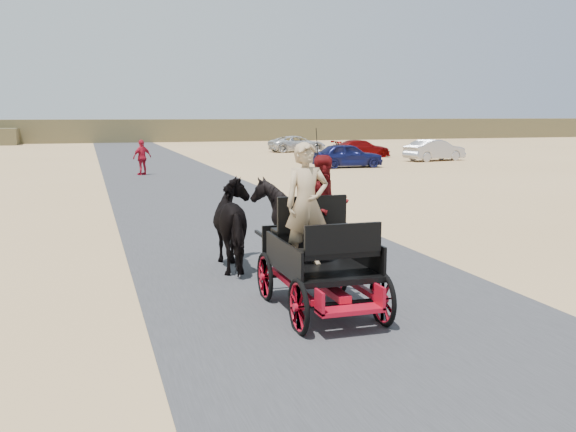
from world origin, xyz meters
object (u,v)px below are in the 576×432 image
object	(u,v)px
carriage	(320,287)
horse_right	(293,222)
car_d	(297,144)
car_a	(347,155)
horse_left	(238,225)
pedestrian	(142,157)
car_c	(362,149)
car_b	(435,150)

from	to	relation	value
carriage	horse_right	size ratio (longest dim) A/B	1.41
horse_right	car_d	world-z (taller)	horse_right
horse_right	car_a	size ratio (longest dim) A/B	0.43
carriage	horse_right	xyz separation A→B (m)	(0.55, 3.00, 0.49)
horse_left	pedestrian	xyz separation A→B (m)	(-0.13, 20.07, 0.02)
carriage	car_c	distance (m)	35.47
horse_right	car_c	size ratio (longest dim) A/B	0.42
horse_left	horse_right	world-z (taller)	horse_right
pedestrian	car_b	size ratio (longest dim) A/B	0.42
horse_right	car_c	world-z (taller)	horse_right
carriage	car_d	world-z (taller)	car_d
carriage	pedestrian	world-z (taller)	pedestrian
horse_left	car_b	size ratio (longest dim) A/B	0.49
horse_left	car_b	world-z (taller)	horse_left
horse_left	pedestrian	bearing A→B (deg)	-89.62
horse_right	car_c	bearing A→B (deg)	-116.23
horse_right	car_a	world-z (taller)	horse_right
car_c	car_d	world-z (taller)	car_d
pedestrian	car_c	world-z (taller)	pedestrian
car_a	car_d	bearing A→B (deg)	-7.50
car_b	car_d	distance (m)	13.10
pedestrian	car_c	xyz separation A→B (m)	(15.61, 9.10, -0.27)
car_b	car_d	world-z (taller)	car_b
horse_left	horse_right	distance (m)	1.10
car_b	horse_right	bearing A→B (deg)	132.27
horse_left	car_c	distance (m)	33.02
car_a	pedestrian	bearing A→B (deg)	96.75
car_a	car_b	world-z (taller)	same
horse_left	pedestrian	size ratio (longest dim) A/B	1.16
carriage	pedestrian	xyz separation A→B (m)	(-0.68, 23.07, 0.50)
horse_left	car_c	size ratio (longest dim) A/B	0.49
pedestrian	car_a	size ratio (longest dim) A/B	0.44
car_b	car_c	distance (m)	5.52
carriage	car_a	size ratio (longest dim) A/B	0.61
horse_right	car_b	size ratio (longest dim) A/B	0.41
car_b	pedestrian	bearing A→B (deg)	91.07
horse_left	carriage	bearing A→B (deg)	100.39
horse_left	car_c	bearing A→B (deg)	-117.95
horse_right	car_c	xyz separation A→B (m)	(14.38, 29.17, -0.26)
carriage	car_b	size ratio (longest dim) A/B	0.59
horse_left	horse_right	bearing A→B (deg)	-180.00
horse_right	pedestrian	bearing A→B (deg)	-86.49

